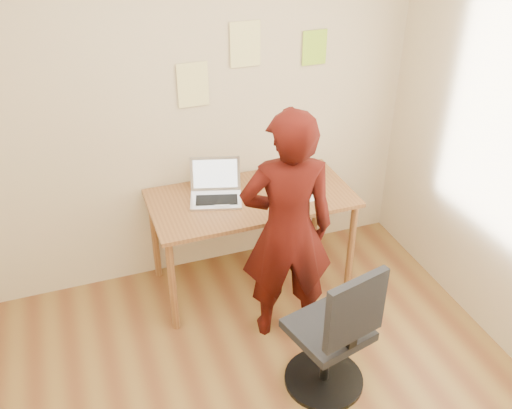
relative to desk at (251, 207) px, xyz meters
name	(u,v)px	position (x,y,z in m)	size (l,w,h in m)	color
room	(261,249)	(-0.44, -1.38, 0.70)	(3.58, 3.58, 2.78)	brown
desk	(251,207)	(0.00, 0.00, 0.00)	(1.40, 0.70, 0.74)	brown
laptop	(216,191)	(-0.23, 0.07, 0.14)	(0.42, 0.39, 0.25)	silver
paper_sheet	(299,191)	(0.34, -0.04, 0.09)	(0.22, 0.32, 0.00)	white
phone	(296,204)	(0.25, -0.21, 0.09)	(0.09, 0.14, 0.01)	black
wall_note_left	(193,85)	(-0.28, 0.36, 0.80)	(0.21, 0.00, 0.30)	#F6ED93
wall_note_mid	(245,44)	(0.09, 0.36, 1.03)	(0.21, 0.00, 0.30)	#F6ED93
wall_note_right	(315,48)	(0.59, 0.36, 0.96)	(0.18, 0.00, 0.24)	#A5DF32
office_chair	(334,340)	(0.11, -1.12, -0.26)	(0.49, 0.51, 0.93)	black
person	(287,230)	(0.04, -0.54, 0.15)	(0.58, 0.38, 1.60)	#380B07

